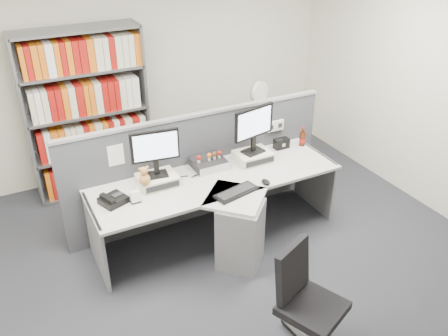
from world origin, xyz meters
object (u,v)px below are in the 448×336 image
keyboard (236,192)px  cola_bottle (302,139)px  monitor_left (155,150)px  monitor_right (254,126)px  shelving_unit (88,116)px  desktop_pc (209,163)px  office_chair (305,299)px  desk_calendar (135,198)px  desk (226,210)px  speaker (281,143)px  mouse (266,182)px  filing_cabinet (257,142)px  desk_fan (259,96)px  desk_phone (113,200)px

keyboard → cola_bottle: cola_bottle is taller
monitor_left → monitor_right: bearing=0.0°
keyboard → shelving_unit: size_ratio=0.24×
monitor_right → cola_bottle: size_ratio=2.26×
monitor_right → cola_bottle: monitor_right is taller
desktop_pc → office_chair: (-0.08, -1.87, -0.27)m
monitor_right → shelving_unit: size_ratio=0.26×
cola_bottle → shelving_unit: shelving_unit is taller
monitor_right → keyboard: bearing=-133.4°
desktop_pc → desk_calendar: 0.95m
cola_bottle → desk: bearing=-160.2°
desktop_pc → keyboard: 0.60m
desktop_pc → desk: bearing=-93.7°
keyboard → speaker: 1.12m
mouse → desktop_pc: bearing=122.0°
keyboard → filing_cabinet: size_ratio=0.68×
monitor_right → mouse: bearing=-105.6°
desk → monitor_left: (-0.58, 0.38, 0.65)m
desktop_pc → speaker: (0.94, 0.03, 0.01)m
monitor_left → desktop_pc: size_ratio=1.42×
desktop_pc → desk_fan: (1.17, 0.93, 0.25)m
monitor_left → desk_fan: 2.05m
shelving_unit → desk_phone: bearing=-95.9°
desk_phone → mouse: bearing=-13.8°
speaker → cola_bottle: 0.26m
keyboard → office_chair: office_chair is taller
shelving_unit → office_chair: 3.40m
desk_calendar → desk_fan: desk_fan is taller
monitor_right → mouse: monitor_right is taller
desk_fan → speaker: bearing=-104.4°
filing_cabinet → shelving_unit: bearing=167.9°
monitor_right → desktop_pc: monitor_right is taller
desk → filing_cabinet: (1.20, 1.40, -0.11)m
speaker → desk_fan: bearing=75.6°
desk_fan → desk_phone: bearing=-153.1°
cola_bottle → filing_cabinet: size_ratio=0.33×
desk_fan → desk_calendar: bearing=-149.3°
monitor_right → desktop_pc: bearing=170.4°
desktop_pc → filing_cabinet: (1.17, 0.93, -0.41)m
desk_phone → desk_fan: size_ratio=0.56×
cola_bottle → keyboard: bearing=-154.3°
keyboard → desk_calendar: desk_calendar is taller
desk_calendar → speaker: bearing=10.0°
desk_phone → desk_calendar: 0.21m
desk → keyboard: (0.04, -0.13, 0.28)m
desk_calendar → desktop_pc: bearing=18.3°
desk → office_chair: size_ratio=2.79×
desk → cola_bottle: (1.22, 0.44, 0.35)m
monitor_left → desk_phone: size_ratio=1.69×
cola_bottle → filing_cabinet: 1.06m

